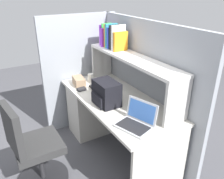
% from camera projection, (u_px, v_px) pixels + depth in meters
% --- Properties ---
extents(ground_plane, '(8.00, 8.00, 0.00)m').
position_uv_depth(ground_plane, '(115.00, 151.00, 2.85)').
color(ground_plane, '#4C4C51').
extents(desk, '(1.60, 0.70, 0.73)m').
position_uv_depth(desk, '(100.00, 109.00, 2.99)').
color(desk, beige).
rests_on(desk, ground_plane).
extents(cubicle_partition_rear, '(1.84, 0.05, 1.55)m').
position_uv_depth(cubicle_partition_rear, '(144.00, 88.00, 2.71)').
color(cubicle_partition_rear, gray).
rests_on(cubicle_partition_rear, ground_plane).
extents(cubicle_partition_left, '(0.05, 1.06, 1.55)m').
position_uv_depth(cubicle_partition_left, '(81.00, 72.00, 3.18)').
color(cubicle_partition_left, gray).
rests_on(cubicle_partition_left, ground_plane).
extents(overhead_hutch, '(1.44, 0.28, 0.45)m').
position_uv_depth(overhead_hutch, '(132.00, 65.00, 2.50)').
color(overhead_hutch, beige).
rests_on(overhead_hutch, desk).
extents(reference_books_on_shelf, '(0.39, 0.19, 0.29)m').
position_uv_depth(reference_books_on_shelf, '(113.00, 37.00, 2.73)').
color(reference_books_on_shelf, purple).
rests_on(reference_books_on_shelf, overhead_hutch).
extents(laptop, '(0.37, 0.33, 0.22)m').
position_uv_depth(laptop, '(137.00, 121.00, 2.04)').
color(laptop, '#B7BABF').
rests_on(laptop, desk).
extents(backpack, '(0.30, 0.23, 0.25)m').
position_uv_depth(backpack, '(106.00, 93.00, 2.39)').
color(backpack, black).
rests_on(backpack, desk).
extents(computer_mouse, '(0.07, 0.11, 0.03)m').
position_uv_depth(computer_mouse, '(81.00, 89.00, 2.74)').
color(computer_mouse, '#262628').
rests_on(computer_mouse, desk).
extents(paper_cup, '(0.08, 0.08, 0.09)m').
position_uv_depth(paper_cup, '(91.00, 77.00, 3.01)').
color(paper_cup, white).
rests_on(paper_cup, desk).
extents(tissue_box, '(0.23, 0.15, 0.10)m').
position_uv_depth(tissue_box, '(79.00, 81.00, 2.87)').
color(tissue_box, '#9E7F60').
rests_on(tissue_box, desk).
extents(desk_book_stack, '(0.24, 0.18, 0.04)m').
position_uv_depth(desk_book_stack, '(99.00, 88.00, 2.75)').
color(desk_book_stack, white).
rests_on(desk_book_stack, desk).
extents(office_chair, '(0.52, 0.52, 0.93)m').
position_uv_depth(office_chair, '(33.00, 152.00, 2.24)').
color(office_chair, black).
rests_on(office_chair, ground_plane).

